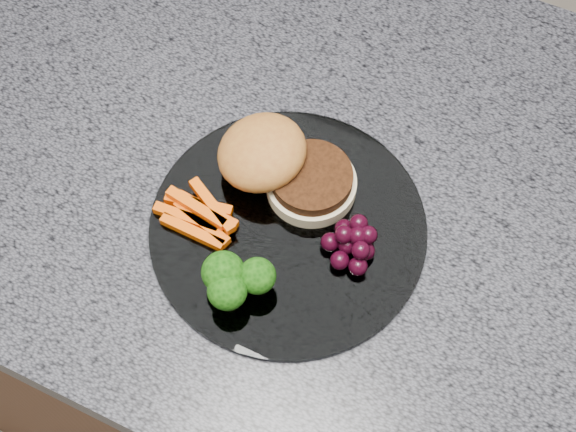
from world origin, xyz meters
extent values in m
plane|color=gray|center=(0.00, 0.00, 0.00)|extent=(4.00, 4.00, 0.00)
cube|color=#4F2D1B|center=(0.00, 0.00, 0.43)|extent=(1.20, 0.60, 0.86)
cube|color=#4C4D56|center=(0.00, 0.00, 0.88)|extent=(1.20, 0.60, 0.04)
cylinder|color=white|center=(0.09, -0.07, 0.90)|extent=(0.26, 0.26, 0.01)
cylinder|color=beige|center=(0.09, -0.03, 0.91)|extent=(0.11, 0.11, 0.02)
cylinder|color=#3C1D0B|center=(0.09, -0.03, 0.93)|extent=(0.10, 0.10, 0.01)
ellipsoid|color=#A86E2A|center=(0.04, -0.03, 0.93)|extent=(0.11, 0.11, 0.05)
cube|color=#F85804|center=(0.01, -0.09, 0.91)|extent=(0.07, 0.02, 0.01)
cube|color=#F85804|center=(0.01, -0.11, 0.91)|extent=(0.07, 0.03, 0.01)
cube|color=#F85804|center=(0.00, -0.11, 0.91)|extent=(0.07, 0.01, 0.01)
cube|color=#F85804|center=(0.02, -0.09, 0.92)|extent=(0.06, 0.04, 0.01)
cube|color=#F85804|center=(0.00, -0.10, 0.92)|extent=(0.07, 0.02, 0.01)
cube|color=#F85804|center=(0.01, -0.12, 0.91)|extent=(0.07, 0.01, 0.01)
cube|color=#F85804|center=(0.00, -0.09, 0.91)|extent=(0.07, 0.02, 0.01)
cylinder|color=olive|center=(0.06, -0.15, 0.91)|extent=(0.01, 0.01, 0.02)
ellipsoid|color=#0E3907|center=(0.06, -0.15, 0.93)|extent=(0.04, 0.04, 0.03)
cylinder|color=olive|center=(0.09, -0.14, 0.91)|extent=(0.01, 0.01, 0.02)
ellipsoid|color=#0E3907|center=(0.09, -0.14, 0.93)|extent=(0.03, 0.03, 0.03)
cylinder|color=olive|center=(0.07, -0.17, 0.91)|extent=(0.01, 0.01, 0.02)
ellipsoid|color=#0E3907|center=(0.07, -0.17, 0.93)|extent=(0.04, 0.04, 0.03)
sphere|color=black|center=(0.14, -0.07, 0.91)|extent=(0.02, 0.02, 0.02)
sphere|color=black|center=(0.16, -0.07, 0.91)|extent=(0.02, 0.02, 0.02)
sphere|color=black|center=(0.16, -0.06, 0.91)|extent=(0.02, 0.02, 0.02)
sphere|color=black|center=(0.13, -0.06, 0.91)|extent=(0.02, 0.02, 0.02)
sphere|color=black|center=(0.13, -0.08, 0.91)|extent=(0.02, 0.02, 0.02)
sphere|color=black|center=(0.14, -0.09, 0.91)|extent=(0.02, 0.02, 0.02)
sphere|color=black|center=(0.16, -0.09, 0.91)|extent=(0.02, 0.02, 0.02)
sphere|color=black|center=(0.15, -0.07, 0.93)|extent=(0.02, 0.02, 0.02)
sphere|color=black|center=(0.14, -0.07, 0.93)|extent=(0.02, 0.02, 0.02)
sphere|color=black|center=(0.16, -0.08, 0.93)|extent=(0.02, 0.02, 0.02)
sphere|color=black|center=(0.15, -0.05, 0.93)|extent=(0.02, 0.02, 0.02)
sphere|color=black|center=(0.16, -0.06, 0.93)|extent=(0.02, 0.02, 0.02)
camera|label=1|loc=(0.23, -0.38, 1.57)|focal=50.00mm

